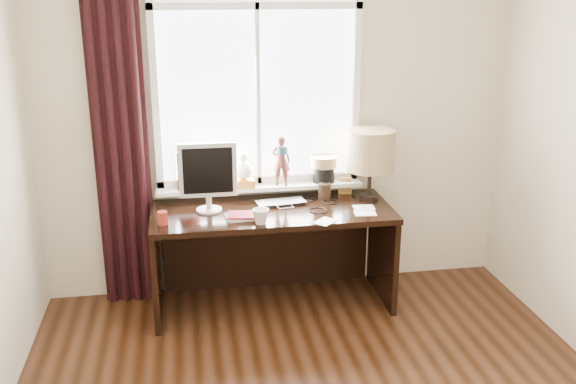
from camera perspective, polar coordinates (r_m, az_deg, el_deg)
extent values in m
cube|color=beige|center=(4.75, -0.90, 6.26)|extent=(3.50, 0.00, 2.60)
imported|color=silver|center=(4.63, -0.62, -0.95)|extent=(0.38, 0.27, 0.03)
imported|color=white|center=(4.25, -2.45, -2.14)|extent=(0.15, 0.15, 0.11)
cylinder|color=maroon|center=(4.32, -11.09, -2.29)|extent=(0.07, 0.07, 0.09)
cube|color=white|center=(4.68, -2.72, 8.55)|extent=(1.40, 0.02, 1.30)
cube|color=silver|center=(4.80, -2.57, 1.13)|extent=(1.50, 0.05, 0.05)
cube|color=silver|center=(4.59, -2.80, 16.21)|extent=(1.50, 0.05, 0.05)
cube|color=silver|center=(4.63, -11.72, 8.09)|extent=(0.05, 0.05, 1.40)
cube|color=silver|center=(4.79, 6.05, 8.70)|extent=(0.05, 0.05, 1.40)
cube|color=silver|center=(4.66, -2.68, 8.50)|extent=(0.03, 0.05, 1.30)
cube|color=silver|center=(4.76, -2.49, 0.49)|extent=(1.52, 0.18, 0.03)
cylinder|color=#55060B|center=(4.67, -8.94, 1.88)|extent=(0.15, 0.15, 0.28)
cube|color=gold|center=(4.71, -3.96, 0.82)|extent=(0.15, 0.12, 0.06)
sphere|color=beige|center=(4.68, -3.98, 1.93)|extent=(0.13, 0.13, 0.13)
sphere|color=beige|center=(4.65, -4.01, 3.11)|extent=(0.07, 0.07, 0.07)
imported|color=brown|center=(4.69, -0.53, 2.81)|extent=(0.16, 0.13, 0.38)
cylinder|color=#1E4C51|center=(4.66, -0.52, 3.76)|extent=(0.11, 0.11, 0.05)
cylinder|color=black|center=(4.81, 3.20, 1.60)|extent=(0.16, 0.16, 0.12)
cylinder|color=#8C6B4C|center=(4.79, 3.22, 2.75)|extent=(0.20, 0.20, 0.08)
cube|color=black|center=(4.68, -14.56, 3.30)|extent=(0.38, 0.05, 2.25)
cylinder|color=black|center=(4.67, -16.28, 2.79)|extent=(0.06, 0.06, 2.20)
cylinder|color=black|center=(4.66, -15.18, 2.86)|extent=(0.06, 0.06, 2.20)
cylinder|color=black|center=(4.65, -14.08, 2.92)|extent=(0.06, 0.06, 2.20)
cylinder|color=black|center=(4.65, -12.97, 2.98)|extent=(0.06, 0.06, 2.20)
cube|color=black|center=(4.54, -1.41, -1.80)|extent=(1.70, 0.70, 0.04)
cube|color=black|center=(4.65, -11.62, -6.68)|extent=(0.04, 0.64, 0.71)
cube|color=black|center=(4.86, 8.41, -5.39)|extent=(0.04, 0.64, 0.71)
cube|color=black|center=(4.99, -1.92, -4.55)|extent=(1.60, 0.03, 0.71)
cylinder|color=beige|center=(4.54, -7.01, -1.58)|extent=(0.18, 0.18, 0.01)
cylinder|color=beige|center=(4.52, -7.04, -0.90)|extent=(0.04, 0.04, 0.10)
cube|color=beige|center=(4.45, -7.16, 1.97)|extent=(0.40, 0.04, 0.38)
cube|color=black|center=(4.42, -7.14, 1.88)|extent=(0.34, 0.01, 0.32)
cube|color=beige|center=(4.38, -4.14, -2.22)|extent=(0.23, 0.17, 0.02)
cube|color=maroon|center=(4.36, -4.00, -2.06)|extent=(0.23, 0.17, 0.01)
cylinder|color=black|center=(4.74, 3.28, 0.07)|extent=(0.09, 0.09, 0.12)
cylinder|color=black|center=(4.73, 3.08, 0.67)|extent=(0.01, 0.01, 0.22)
cylinder|color=black|center=(4.72, 3.45, 0.45)|extent=(0.01, 0.01, 0.19)
cylinder|color=black|center=(4.73, 3.25, 0.87)|extent=(0.01, 0.01, 0.25)
cylinder|color=black|center=(4.75, 3.46, 0.41)|extent=(0.01, 0.01, 0.17)
cube|color=gold|center=(4.87, 5.10, 0.58)|extent=(0.10, 0.03, 0.13)
cube|color=#996633|center=(4.86, 5.13, 0.53)|extent=(0.08, 0.02, 0.10)
cylinder|color=black|center=(4.80, 7.19, -0.38)|extent=(0.14, 0.14, 0.03)
cylinder|color=black|center=(4.76, 7.25, 1.05)|extent=(0.03, 0.03, 0.22)
cylinder|color=tan|center=(4.70, 7.36, 3.73)|extent=(0.35, 0.35, 0.30)
cube|color=white|center=(4.49, 6.86, -1.88)|extent=(0.16, 0.13, 0.00)
cube|color=white|center=(4.60, 6.76, -1.37)|extent=(0.16, 0.12, 0.00)
cube|color=white|center=(4.31, 3.33, -2.63)|extent=(0.18, 0.18, 0.00)
torus|color=black|center=(4.51, 2.70, -1.64)|extent=(0.17, 0.17, 0.01)
torus|color=black|center=(4.69, 3.80, -0.87)|extent=(0.12, 0.12, 0.01)
torus|color=black|center=(4.73, 1.81, -0.68)|extent=(0.14, 0.14, 0.01)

